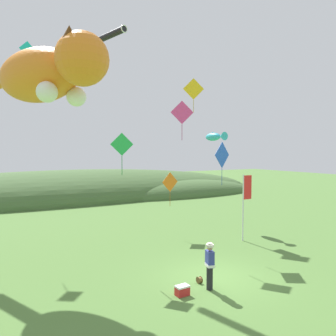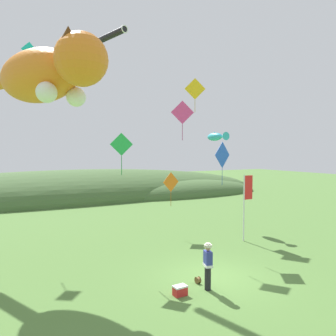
# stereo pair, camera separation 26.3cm
# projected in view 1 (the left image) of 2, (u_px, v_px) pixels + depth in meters

# --- Properties ---
(ground_plane) EXTENTS (120.00, 120.00, 0.00)m
(ground_plane) POSITION_uv_depth(u_px,v_px,m) (215.00, 277.00, 13.54)
(ground_plane) COLOR #517A38
(distant_hill_ridge) EXTENTS (50.10, 14.91, 6.19)m
(distant_hill_ridge) POSITION_uv_depth(u_px,v_px,m) (82.00, 197.00, 37.07)
(distant_hill_ridge) COLOR #426033
(distant_hill_ridge) RESTS_ON ground
(festival_attendant) EXTENTS (0.37, 0.48, 1.77)m
(festival_attendant) POSITION_uv_depth(u_px,v_px,m) (210.00, 265.00, 12.31)
(festival_attendant) COLOR black
(festival_attendant) RESTS_ON ground
(kite_spool) EXTENTS (0.16, 0.27, 0.27)m
(kite_spool) POSITION_uv_depth(u_px,v_px,m) (199.00, 280.00, 12.93)
(kite_spool) COLOR olive
(kite_spool) RESTS_ON ground
(picnic_cooler) EXTENTS (0.51, 0.35, 0.36)m
(picnic_cooler) POSITION_uv_depth(u_px,v_px,m) (182.00, 290.00, 11.85)
(picnic_cooler) COLOR red
(picnic_cooler) RESTS_ON ground
(festival_banner_pole) EXTENTS (0.66, 0.08, 3.86)m
(festival_banner_pole) POSITION_uv_depth(u_px,v_px,m) (245.00, 197.00, 19.02)
(festival_banner_pole) COLOR silver
(festival_banner_pole) RESTS_ON ground
(kite_giant_cat) EXTENTS (4.76, 8.91, 2.89)m
(kite_giant_cat) POSITION_uv_depth(u_px,v_px,m) (47.00, 74.00, 14.74)
(kite_giant_cat) COLOR orange
(kite_fish_windsock) EXTENTS (0.67, 2.22, 0.68)m
(kite_fish_windsock) POSITION_uv_depth(u_px,v_px,m) (215.00, 137.00, 23.84)
(kite_fish_windsock) COLOR #33B2CC
(kite_tube_streamer) EXTENTS (1.11, 2.83, 0.44)m
(kite_tube_streamer) POSITION_uv_depth(u_px,v_px,m) (110.00, 35.00, 18.61)
(kite_tube_streamer) COLOR black
(kite_diamond_teal) EXTENTS (1.01, 0.28, 1.94)m
(kite_diamond_teal) POSITION_uv_depth(u_px,v_px,m) (27.00, 50.00, 20.49)
(kite_diamond_teal) COLOR #19BFBF
(kite_diamond_pink) EXTENTS (1.20, 0.49, 2.18)m
(kite_diamond_pink) POSITION_uv_depth(u_px,v_px,m) (182.00, 113.00, 17.99)
(kite_diamond_pink) COLOR #E53F8C
(kite_diamond_green) EXTENTS (1.04, 0.30, 1.97)m
(kite_diamond_green) POSITION_uv_depth(u_px,v_px,m) (122.00, 145.00, 15.21)
(kite_diamond_green) COLOR green
(kite_diamond_gold) EXTENTS (1.37, 0.64, 2.40)m
(kite_diamond_gold) POSITION_uv_depth(u_px,v_px,m) (194.00, 89.00, 23.18)
(kite_diamond_gold) COLOR yellow
(kite_diamond_blue) EXTENTS (1.31, 0.48, 2.29)m
(kite_diamond_blue) POSITION_uv_depth(u_px,v_px,m) (222.00, 155.00, 17.24)
(kite_diamond_blue) COLOR blue
(kite_diamond_orange) EXTENTS (1.22, 0.24, 2.14)m
(kite_diamond_orange) POSITION_uv_depth(u_px,v_px,m) (170.00, 182.00, 20.35)
(kite_diamond_orange) COLOR orange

